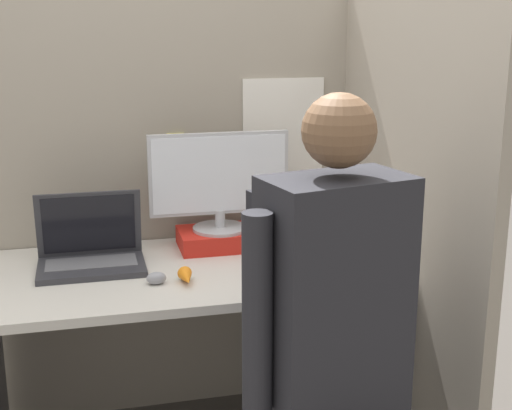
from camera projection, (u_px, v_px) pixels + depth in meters
cubicle_panel_back at (170, 203)px, 2.72m from camera, size 1.87×0.05×1.67m
cubicle_panel_right at (389, 222)px, 2.47m from camera, size 0.04×1.33×1.67m
desk at (185, 316)px, 2.45m from camera, size 1.37×0.69×0.70m
paper_box at (220, 238)px, 2.61m from camera, size 0.30×0.21×0.07m
monitor at (219, 180)px, 2.56m from camera, size 0.51×0.20×0.36m
laptop at (91, 253)px, 2.40m from camera, size 0.35×0.24×0.25m
mouse at (156, 278)px, 2.25m from camera, size 0.06×0.04×0.04m
stapler at (351, 249)px, 2.51m from camera, size 0.04×0.14×0.05m
carrot_toy at (187, 278)px, 2.24m from camera, size 0.05×0.12×0.05m
office_chair at (325, 397)px, 1.89m from camera, size 0.55×0.60×1.09m
person at (336, 344)px, 1.67m from camera, size 0.47×0.47×1.36m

